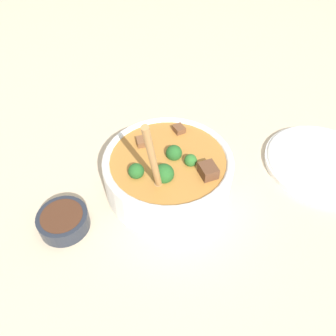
# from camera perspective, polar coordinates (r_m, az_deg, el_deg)

# --- Properties ---
(ground_plane) EXTENTS (4.00, 4.00, 0.00)m
(ground_plane) POSITION_cam_1_polar(r_m,az_deg,el_deg) (0.71, -0.00, -3.18)
(ground_plane) COLOR #C6B293
(stew_bowl) EXTENTS (0.26, 0.26, 0.26)m
(stew_bowl) POSITION_cam_1_polar(r_m,az_deg,el_deg) (0.67, -0.00, -0.39)
(stew_bowl) COLOR white
(stew_bowl) RESTS_ON ground_plane
(condiment_bowl) EXTENTS (0.10, 0.10, 0.04)m
(condiment_bowl) POSITION_cam_1_polar(r_m,az_deg,el_deg) (0.67, -17.77, -8.66)
(condiment_bowl) COLOR #232833
(condiment_bowl) RESTS_ON ground_plane
(empty_plate) EXTENTS (0.25, 0.25, 0.02)m
(empty_plate) POSITION_cam_1_polar(r_m,az_deg,el_deg) (0.83, 25.13, 0.96)
(empty_plate) COLOR white
(empty_plate) RESTS_ON ground_plane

